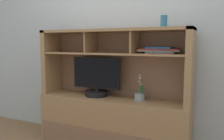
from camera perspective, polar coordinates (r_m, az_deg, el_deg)
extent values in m
cube|color=#ADB4B9|center=(2.74, 2.09, 11.48)|extent=(6.00, 0.02, 2.80)
cube|color=#9F754D|center=(2.66, 0.00, -12.79)|extent=(1.69, 0.41, 0.57)
cube|color=#9F754D|center=(2.96, -14.54, 2.04)|extent=(0.06, 0.35, 0.75)
cube|color=#9F754D|center=(2.31, 18.76, 0.64)|extent=(0.06, 0.35, 0.75)
cube|color=#875F46|center=(2.67, 1.48, 1.46)|extent=(1.63, 0.02, 0.72)
cube|color=#9F754D|center=(2.52, 0.00, 9.72)|extent=(1.69, 0.35, 0.03)
cube|color=#9F754D|center=(2.51, 0.00, 4.08)|extent=(1.57, 0.31, 0.02)
cube|color=#9F754D|center=(2.63, -5.23, 6.81)|extent=(0.02, 0.30, 0.22)
cube|color=#9F754D|center=(2.41, 5.70, 6.82)|extent=(0.02, 0.30, 0.22)
cylinder|color=black|center=(2.67, -3.85, -5.78)|extent=(0.26, 0.26, 0.06)
cylinder|color=black|center=(2.66, -3.86, -4.87)|extent=(0.04, 0.04, 0.03)
cube|color=black|center=(2.63, -3.89, -0.74)|extent=(0.58, 0.03, 0.36)
cube|color=black|center=(2.62, -4.06, -0.78)|extent=(0.55, 0.00, 0.33)
cylinder|color=#8D989D|center=(2.49, 6.84, -6.54)|extent=(0.11, 0.11, 0.08)
cylinder|color=#8D989D|center=(2.50, 6.83, -7.30)|extent=(0.13, 0.13, 0.01)
cylinder|color=#4C6B38|center=(2.46, 6.88, -3.50)|extent=(0.02, 0.01, 0.19)
sphere|color=silver|center=(2.47, 7.09, -3.48)|extent=(0.02, 0.02, 0.02)
sphere|color=silver|center=(2.44, 6.74, -2.83)|extent=(0.02, 0.02, 0.02)
sphere|color=silver|center=(2.46, 6.94, -1.98)|extent=(0.03, 0.03, 0.03)
sphere|color=silver|center=(2.45, 6.92, -1.27)|extent=(0.02, 0.02, 0.02)
ellipsoid|color=#257730|center=(2.46, 7.18, -5.08)|extent=(0.04, 0.06, 0.13)
ellipsoid|color=#257730|center=(2.48, 7.32, -4.99)|extent=(0.06, 0.07, 0.12)
cube|color=slate|center=(2.40, 11.83, 4.29)|extent=(0.30, 0.26, 0.02)
cube|color=beige|center=(2.40, 11.54, 4.69)|extent=(0.43, 0.19, 0.01)
cube|color=#A83734|center=(2.40, 11.60, 5.04)|extent=(0.39, 0.19, 0.02)
cube|color=#265486|center=(2.39, 11.70, 5.44)|extent=(0.26, 0.19, 0.02)
cylinder|color=#2B678C|center=(2.37, 12.70, 11.48)|extent=(0.07, 0.07, 0.11)
torus|color=#2B678C|center=(2.38, 12.74, 12.96)|extent=(0.07, 0.07, 0.01)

